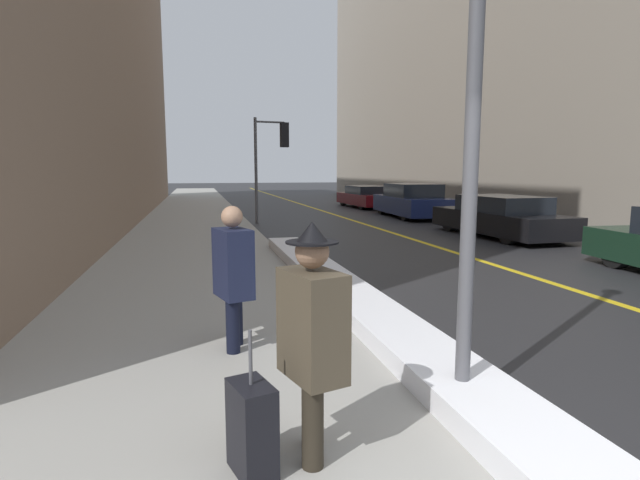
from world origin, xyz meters
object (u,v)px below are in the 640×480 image
at_px(traffic_light_near, 273,147).
at_px(parked_car_black, 500,217).
at_px(lamp_post, 478,2).
at_px(pedestrian_with_shoulder_bag, 233,271).
at_px(rolling_suitcase, 252,429).
at_px(parked_car_maroon, 367,197).
at_px(parked_car_navy, 412,201).
at_px(pedestrian_nearside, 312,332).

height_order(traffic_light_near, parked_car_black, traffic_light_near).
xyz_separation_m(lamp_post, parked_car_black, (6.56, 9.38, -2.58)).
bearing_deg(pedestrian_with_shoulder_bag, rolling_suitcase, -17.50).
bearing_deg(traffic_light_near, parked_car_black, -51.45).
xyz_separation_m(traffic_light_near, parked_car_maroon, (5.96, 6.56, -2.22)).
xyz_separation_m(pedestrian_with_shoulder_bag, parked_car_black, (8.28, 7.62, -0.29)).
height_order(lamp_post, parked_car_navy, lamp_post).
distance_m(pedestrian_nearside, parked_car_black, 12.64).
height_order(pedestrian_with_shoulder_bag, parked_car_maroon, pedestrian_with_shoulder_bag).
height_order(parked_car_maroon, rolling_suitcase, parked_car_maroon).
bearing_deg(parked_car_maroon, pedestrian_nearside, 158.30).
bearing_deg(parked_car_navy, lamp_post, 160.28).
distance_m(lamp_post, parked_car_navy, 17.32).
bearing_deg(pedestrian_with_shoulder_bag, traffic_light_near, 153.44).
relative_size(parked_car_black, rolling_suitcase, 5.13).
relative_size(pedestrian_nearside, pedestrian_with_shoulder_bag, 1.03).
bearing_deg(rolling_suitcase, pedestrian_nearside, 85.93).
bearing_deg(pedestrian_with_shoulder_bag, pedestrian_nearside, -6.97).
bearing_deg(rolling_suitcase, parked_car_maroon, 143.00).
relative_size(pedestrian_with_shoulder_bag, parked_car_black, 0.32).
bearing_deg(pedestrian_nearside, lamp_post, 92.36).
relative_size(pedestrian_nearside, parked_car_black, 0.33).
distance_m(parked_car_black, parked_car_maroon, 12.25).
xyz_separation_m(pedestrian_nearside, parked_car_maroon, (8.07, 22.08, -0.32)).
xyz_separation_m(traffic_light_near, pedestrian_nearside, (-2.11, -15.52, -1.90)).
bearing_deg(parked_car_navy, pedestrian_nearside, 156.85).
height_order(pedestrian_with_shoulder_bag, parked_car_black, pedestrian_with_shoulder_bag).
distance_m(parked_car_maroon, rolling_suitcase, 23.74).
xyz_separation_m(lamp_post, traffic_light_near, (0.74, 15.07, -0.38)).
bearing_deg(traffic_light_near, parked_car_maroon, 40.66).
bearing_deg(rolling_suitcase, parked_car_navy, 136.66).
xyz_separation_m(pedestrian_nearside, parked_car_navy, (8.01, 16.25, -0.21)).
relative_size(pedestrian_nearside, parked_car_navy, 0.33).
height_order(pedestrian_nearside, rolling_suitcase, pedestrian_nearside).
height_order(pedestrian_with_shoulder_bag, parked_car_navy, pedestrian_with_shoulder_bag).
xyz_separation_m(pedestrian_nearside, parked_car_black, (7.93, 9.84, -0.30)).
relative_size(traffic_light_near, parked_car_maroon, 0.80).
distance_m(lamp_post, parked_car_maroon, 22.79).
bearing_deg(traffic_light_near, pedestrian_nearside, -104.82).
bearing_deg(parked_car_maroon, rolling_suitcase, 157.43).
bearing_deg(parked_car_navy, traffic_light_near, 100.11).
distance_m(parked_car_navy, rolling_suitcase, 18.38).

